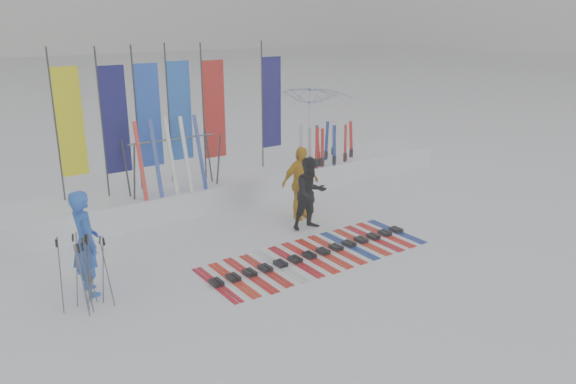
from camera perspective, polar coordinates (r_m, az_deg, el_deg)
ground at (r=10.33m, az=4.22°, el=-7.70°), size 120.00×120.00×0.00m
snow_bank at (r=13.84m, az=-7.82°, el=0.17°), size 14.00×1.60×0.60m
person_blue at (r=9.66m, az=-19.88°, el=-4.89°), size 0.44×0.65×1.77m
person_black at (r=11.89m, az=2.29°, el=-0.15°), size 0.81×0.65×1.57m
person_yellow at (r=12.49m, az=1.26°, el=0.93°), size 0.97×0.41×1.65m
tent_canopy at (r=16.88m, az=2.42°, el=6.74°), size 3.40×3.43×2.46m
ski_row at (r=10.81m, az=2.88°, el=-6.29°), size 4.46×1.68×0.07m
pole_cluster at (r=9.31m, az=-19.76°, el=-7.69°), size 0.74×0.59×1.25m
feather_flags at (r=13.21m, az=-11.91°, el=7.80°), size 5.57×0.32×3.20m
ski_rack at (r=12.75m, az=-11.58°, el=3.53°), size 2.04×0.80×1.23m
upright_skis at (r=15.12m, az=3.81°, el=3.80°), size 1.59×0.97×1.69m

